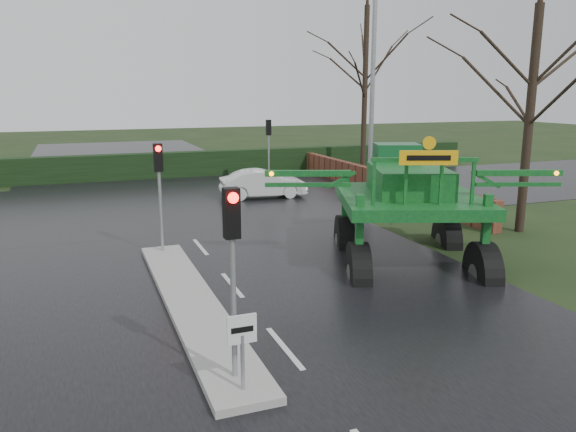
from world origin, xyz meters
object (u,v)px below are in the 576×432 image
object	(u,v)px
keep_left_sign	(242,340)
crop_sprayer	(359,194)
traffic_signal_far	(269,137)
white_sedan	(263,198)
street_light_right	(367,69)
traffic_signal_mid	(159,174)
traffic_signal_near	(232,243)

from	to	relation	value
keep_left_sign	crop_sprayer	bearing A→B (deg)	46.88
traffic_signal_far	crop_sprayer	size ratio (longest dim) A/B	0.43
crop_sprayer	white_sedan	xyz separation A→B (m)	(1.16, 12.00, -2.31)
crop_sprayer	white_sedan	bearing A→B (deg)	104.47
crop_sprayer	street_light_right	bearing A→B (deg)	80.88
traffic_signal_mid	white_sedan	size ratio (longest dim) A/B	0.85
crop_sprayer	white_sedan	distance (m)	12.27
traffic_signal_far	street_light_right	bearing A→B (deg)	101.95
keep_left_sign	white_sedan	xyz separation A→B (m)	(6.04, 17.21, -1.06)
keep_left_sign	street_light_right	world-z (taller)	street_light_right
keep_left_sign	white_sedan	bearing A→B (deg)	70.67
traffic_signal_far	white_sedan	distance (m)	5.32
traffic_signal_mid	traffic_signal_far	distance (m)	14.75
traffic_signal_near	traffic_signal_far	distance (m)	22.42
keep_left_sign	traffic_signal_far	distance (m)	22.93
street_light_right	crop_sprayer	xyz separation A→B (m)	(-4.62, -8.29, -3.68)
keep_left_sign	white_sedan	world-z (taller)	keep_left_sign
traffic_signal_near	traffic_signal_mid	size ratio (longest dim) A/B	1.00
street_light_right	crop_sprayer	distance (m)	10.18
traffic_signal_near	traffic_signal_far	world-z (taller)	same
traffic_signal_far	street_light_right	size ratio (longest dim) A/B	0.35
traffic_signal_mid	traffic_signal_far	bearing A→B (deg)	58.07
traffic_signal_near	traffic_signal_far	xyz separation A→B (m)	(7.80, 21.02, 0.00)
traffic_signal_far	keep_left_sign	bearing A→B (deg)	70.07
keep_left_sign	traffic_signal_near	bearing A→B (deg)	90.00
keep_left_sign	traffic_signal_mid	distance (m)	9.12
traffic_signal_near	traffic_signal_far	size ratio (longest dim) A/B	1.00
keep_left_sign	street_light_right	size ratio (longest dim) A/B	0.14
traffic_signal_mid	crop_sprayer	size ratio (longest dim) A/B	0.43
white_sedan	crop_sprayer	bearing A→B (deg)	-179.98
traffic_signal_far	crop_sprayer	bearing A→B (deg)	79.84
traffic_signal_far	traffic_signal_near	bearing A→B (deg)	69.64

